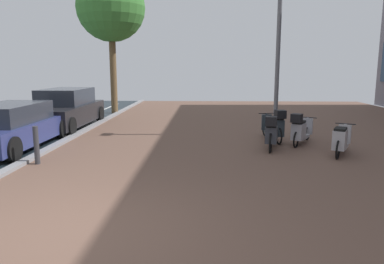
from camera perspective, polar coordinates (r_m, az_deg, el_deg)
name	(u,v)px	position (r m, az deg, el deg)	size (l,w,h in m)	color
ground	(171,240)	(5.00, -3.25, -16.60)	(21.00, 40.00, 0.13)	black
scooter_near	(341,140)	(10.02, 22.39, -1.19)	(0.92, 1.51, 0.77)	black
scooter_mid	(300,130)	(10.96, 16.67, 0.30)	(1.06, 1.60, 0.99)	black
scooter_far	(275,126)	(11.30, 12.86, 0.87)	(0.61, 1.79, 1.04)	black
scooter_extra	(272,133)	(10.20, 12.47, -0.16)	(0.74, 1.81, 1.00)	black
parked_car_near	(11,127)	(11.20, -26.58, 0.74)	(1.80, 4.05, 1.25)	navy
parked_car_far	(65,109)	(14.46, -19.35, 3.38)	(1.88, 4.40, 1.44)	black
lamp_post	(279,36)	(12.42, 13.48, 14.51)	(0.20, 0.52, 5.83)	slate
street_tree	(111,8)	(18.54, -12.65, 18.56)	(3.25, 3.25, 6.69)	brown
bollard_far	(36,145)	(9.15, -23.30, -1.93)	(0.12, 0.12, 0.90)	#38383D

